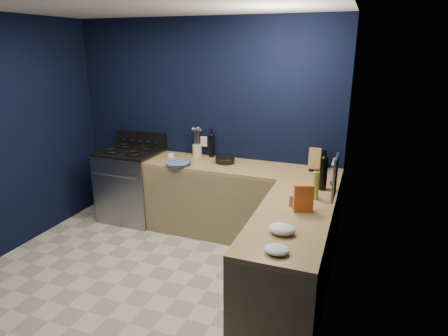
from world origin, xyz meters
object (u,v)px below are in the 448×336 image
at_px(knife_block, 315,159).
at_px(crouton_bag, 303,198).
at_px(gas_range, 132,186).
at_px(utensil_crock, 197,150).
at_px(plate_stack, 178,164).

bearing_deg(knife_block, crouton_bag, -91.15).
xyz_separation_m(gas_range, knife_block, (2.36, 0.20, 0.56)).
height_order(gas_range, utensil_crock, utensil_crock).
relative_size(gas_range, crouton_bag, 3.82).
bearing_deg(utensil_crock, knife_block, -1.40).
relative_size(utensil_crock, crouton_bag, 0.62).
xyz_separation_m(plate_stack, crouton_bag, (1.61, -0.82, 0.10)).
bearing_deg(gas_range, utensil_crock, 15.57).
xyz_separation_m(plate_stack, knife_block, (1.55, 0.42, 0.10)).
height_order(plate_stack, utensil_crock, utensil_crock).
bearing_deg(plate_stack, crouton_bag, -26.95).
relative_size(utensil_crock, knife_block, 0.62).
height_order(gas_range, plate_stack, plate_stack).
height_order(utensil_crock, knife_block, knife_block).
distance_m(gas_range, crouton_bag, 2.70).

